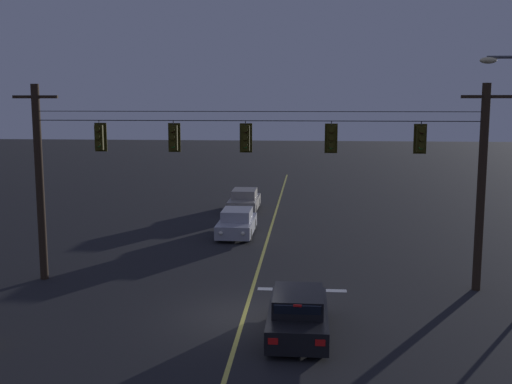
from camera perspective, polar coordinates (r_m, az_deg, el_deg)
The scene contains 12 objects.
ground_plane at distance 21.15m, azimuth -1.12°, elevation -11.40°, with size 180.00×180.00×0.00m, color black.
lane_centre_stripe at distance 30.44m, azimuth 0.81°, elevation -5.17°, with size 0.14×60.00×0.01m, color #D1C64C.
stop_bar_paint at distance 24.00m, azimuth 4.25°, elevation -8.97°, with size 3.40×0.36×0.01m, color silver.
signal_span_assembly at distance 23.80m, azimuth -0.21°, elevation 0.92°, with size 18.87×0.32×7.80m.
traffic_light_leftmost at distance 24.89m, azimuth -14.22°, elevation 4.91°, with size 0.48×0.41×1.22m.
traffic_light_left_inner at distance 24.09m, azimuth -7.60°, elevation 4.98°, with size 0.48×0.41×1.22m.
traffic_light_centre at distance 23.65m, azimuth -0.97°, elevation 4.99°, with size 0.48×0.41×1.22m.
traffic_light_right_inner at distance 23.54m, azimuth 6.94°, elevation 4.91°, with size 0.48×0.41×1.22m.
traffic_light_rightmost at distance 23.88m, azimuth 14.93°, elevation 4.74°, with size 0.48×0.41×1.22m.
car_waiting_near_lane at distance 19.49m, azimuth 3.89°, elevation -11.15°, with size 1.80×4.33×1.39m.
car_oncoming_lead at distance 33.19m, azimuth -1.77°, elevation -2.88°, with size 1.80×4.42×1.39m.
car_oncoming_trailing at distance 40.50m, azimuth -1.08°, elevation -0.81°, with size 1.80×4.42×1.39m.
Camera 1 is at (2.11, -19.77, 7.20)m, focal length 43.46 mm.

